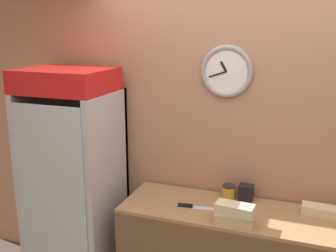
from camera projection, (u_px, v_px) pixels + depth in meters
wall_back at (248, 139)px, 3.03m from camera, size 5.20×0.10×2.70m
beverage_cooler at (77, 171)px, 3.27m from camera, size 0.70×0.63×1.88m
sandwich_stack_bottom at (234, 219)px, 2.64m from camera, size 0.25×0.12×0.07m
sandwich_stack_middle at (235, 209)px, 2.62m from camera, size 0.26×0.14×0.07m
sandwich_flat_left at (319, 210)px, 2.77m from camera, size 0.25×0.13×0.07m
chefs_knife at (194, 207)px, 2.89m from camera, size 0.33×0.08×0.02m
condiment_jar at (229, 192)px, 3.05m from camera, size 0.11×0.11×0.10m
napkin_dispenser at (246, 193)px, 3.01m from camera, size 0.11×0.09×0.12m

